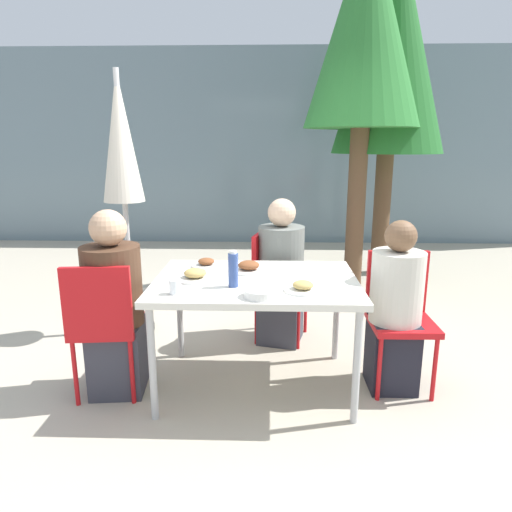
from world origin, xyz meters
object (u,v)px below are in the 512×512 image
Objects in this scene: person_left at (114,309)px; tree_behind_right at (393,47)px; drinking_cup at (175,287)px; salad_bowl at (261,293)px; person_right at (395,312)px; person_far at (281,276)px; tree_behind_left at (365,28)px; chair_far at (273,277)px; chair_right at (399,308)px; chair_left at (103,319)px; closed_umbrella at (121,151)px; bottle at (233,269)px.

person_left is 4.22m from tree_behind_right.
tree_behind_right is at bearing 58.44° from drinking_cup.
salad_bowl is at bearing -114.21° from tree_behind_right.
person_left reaches higher than person_right.
person_far reaches higher than salad_bowl.
salad_bowl is 3.43m from tree_behind_left.
chair_far is 10.65× the size of drinking_cup.
chair_right is 0.23× the size of tree_behind_right.
chair_left and chair_far have the same top height.
person_far is (-0.71, 0.71, 0.02)m from person_right.
person_far is 1.09m from salad_bowl.
chair_left is 1.89m from chair_right.
closed_umbrella is 25.65× the size of drinking_cup.
chair_far reaches higher than salad_bowl.
person_left is 6.18× the size of salad_bowl.
salad_bowl is at bearing -47.47° from closed_umbrella.
chair_far is 4.00× the size of bottle.
person_left reaches higher than bottle.
tree_behind_left reaches higher than chair_far.
bottle is (0.80, 0.01, 0.32)m from chair_left.
chair_far is 0.23× the size of tree_behind_left.
bottle is (0.96, -1.05, -0.67)m from closed_umbrella.
chair_far is 0.76× the size of person_far.
chair_far is 0.10m from person_far.
chair_right is 3.11m from tree_behind_left.
bottle is 1.15× the size of salad_bowl.
bottle is at bearing -115.42° from tree_behind_left.
person_far is (1.11, 0.89, 0.02)m from chair_left.
closed_umbrella is 11.07× the size of salad_bowl.
person_far is 3.18m from tree_behind_right.
chair_far is at bearing -121.52° from tree_behind_left.
chair_right is 3.44m from tree_behind_right.
closed_umbrella is at bearing -143.34° from tree_behind_right.
closed_umbrella reaches higher than person_far.
person_left is 14.32× the size of drinking_cup.
person_right is at bearing -101.19° from tree_behind_right.
person_left is 1.84m from chair_right.
drinking_cup is 3.57m from tree_behind_left.
person_left is at bearing 5.09° from chair_right.
salad_bowl is (1.13, -1.23, -0.76)m from closed_umbrella.
tree_behind_right is (0.50, 2.68, 2.10)m from chair_right.
chair_left is 0.79× the size of person_right.
salad_bowl is at bearing -110.73° from tree_behind_left.
closed_umbrella reaches higher than chair_right.
person_far is 0.55× the size of closed_umbrella.
person_left reaches higher than drinking_cup.
drinking_cup is 0.49m from salad_bowl.
chair_right is 0.42× the size of closed_umbrella.
person_far is at bearing 82.58° from salad_bowl.
person_left is 1.38m from closed_umbrella.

